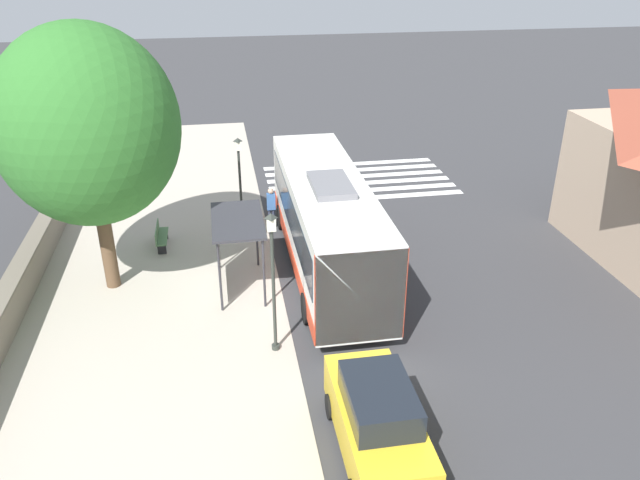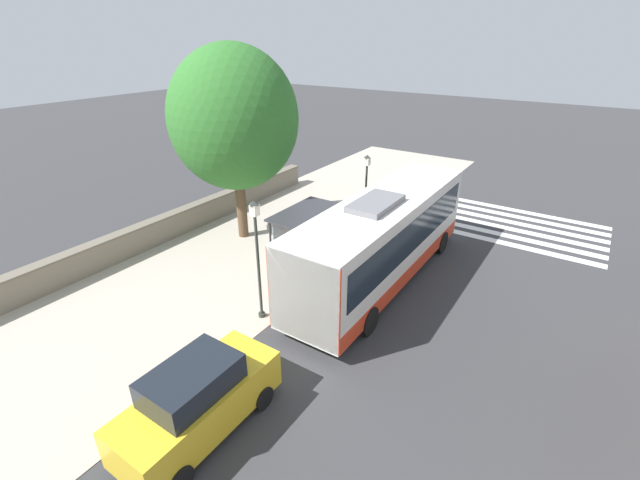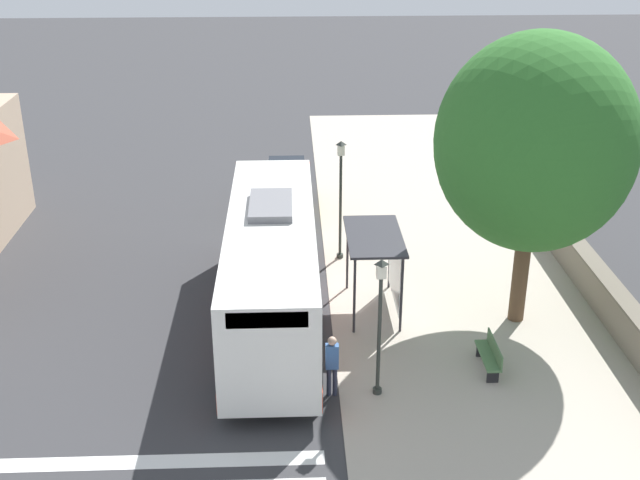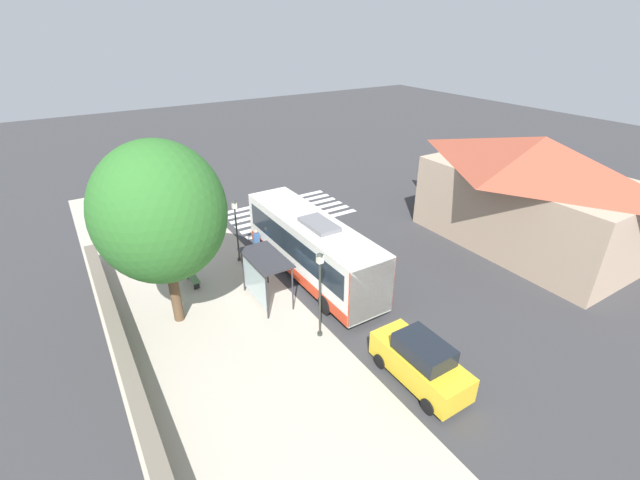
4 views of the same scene
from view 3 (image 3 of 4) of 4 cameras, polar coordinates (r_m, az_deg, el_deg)
ground_plane at (r=26.44m, az=0.60°, el=-3.84°), size 120.00×120.00×0.00m
sidewalk_plaza at (r=27.01m, az=10.20°, el=-3.59°), size 9.00×44.00×0.02m
stone_wall at (r=27.89m, az=18.46°, el=-2.18°), size 0.60×20.00×1.24m
bus at (r=23.91m, az=-3.45°, el=-1.94°), size 2.69×10.73×3.69m
bus_shelter at (r=24.65m, az=4.23°, el=-0.58°), size 1.70×3.18×2.56m
pedestrian at (r=20.99m, az=0.86°, el=-8.61°), size 0.34×0.23×1.76m
bench at (r=22.79m, az=12.00°, el=-8.00°), size 0.40×1.62×0.88m
street_lamp_near at (r=27.91m, az=1.48°, el=3.54°), size 0.28×0.28×4.38m
street_lamp_far at (r=20.42m, az=4.27°, el=-5.41°), size 0.28×0.28×3.94m
shade_tree at (r=23.50m, az=15.05°, el=6.64°), size 5.70×5.70×8.81m
parked_car_behind_bus at (r=32.62m, az=-2.36°, el=3.61°), size 1.83×4.27×2.04m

